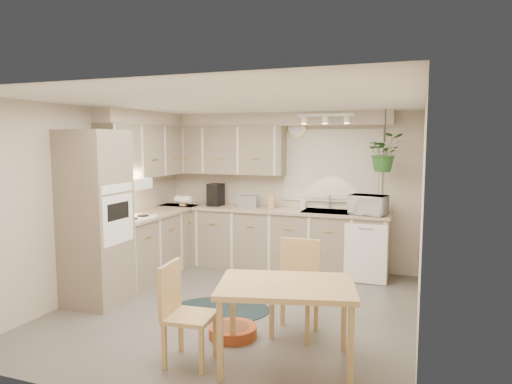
# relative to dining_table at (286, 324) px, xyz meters

# --- Properties ---
(floor) EXTENTS (4.20, 4.20, 0.00)m
(floor) POSITION_rel_dining_table_xyz_m (-0.92, 1.10, -0.37)
(floor) COLOR #625C56
(floor) RESTS_ON ground
(ceiling) EXTENTS (4.20, 4.20, 0.00)m
(ceiling) POSITION_rel_dining_table_xyz_m (-0.92, 1.10, 2.03)
(ceiling) COLOR white
(ceiling) RESTS_ON wall_back
(wall_back) EXTENTS (4.00, 0.04, 2.40)m
(wall_back) POSITION_rel_dining_table_xyz_m (-0.92, 3.20, 0.83)
(wall_back) COLOR beige
(wall_back) RESTS_ON floor
(wall_front) EXTENTS (4.00, 0.04, 2.40)m
(wall_front) POSITION_rel_dining_table_xyz_m (-0.92, -1.00, 0.83)
(wall_front) COLOR beige
(wall_front) RESTS_ON floor
(wall_left) EXTENTS (0.04, 4.20, 2.40)m
(wall_left) POSITION_rel_dining_table_xyz_m (-2.92, 1.10, 0.83)
(wall_left) COLOR beige
(wall_left) RESTS_ON floor
(wall_right) EXTENTS (0.04, 4.20, 2.40)m
(wall_right) POSITION_rel_dining_table_xyz_m (1.08, 1.10, 0.83)
(wall_right) COLOR beige
(wall_right) RESTS_ON floor
(base_cab_left) EXTENTS (0.60, 1.85, 0.90)m
(base_cab_left) POSITION_rel_dining_table_xyz_m (-2.62, 1.97, 0.08)
(base_cab_left) COLOR gray
(base_cab_left) RESTS_ON floor
(base_cab_back) EXTENTS (3.60, 0.60, 0.90)m
(base_cab_back) POSITION_rel_dining_table_xyz_m (-1.12, 2.90, 0.08)
(base_cab_back) COLOR gray
(base_cab_back) RESTS_ON floor
(counter_left) EXTENTS (0.64, 1.89, 0.04)m
(counter_left) POSITION_rel_dining_table_xyz_m (-2.61, 1.97, 0.55)
(counter_left) COLOR tan
(counter_left) RESTS_ON base_cab_left
(counter_back) EXTENTS (3.64, 0.64, 0.04)m
(counter_back) POSITION_rel_dining_table_xyz_m (-1.12, 2.89, 0.55)
(counter_back) COLOR tan
(counter_back) RESTS_ON base_cab_back
(oven_stack) EXTENTS (0.65, 0.65, 2.10)m
(oven_stack) POSITION_rel_dining_table_xyz_m (-2.59, 0.72, 0.68)
(oven_stack) COLOR gray
(oven_stack) RESTS_ON floor
(wall_oven_face) EXTENTS (0.02, 0.56, 0.58)m
(wall_oven_face) POSITION_rel_dining_table_xyz_m (-2.27, 0.72, 0.68)
(wall_oven_face) COLOR white
(wall_oven_face) RESTS_ON oven_stack
(upper_cab_left) EXTENTS (0.35, 2.00, 0.75)m
(upper_cab_left) POSITION_rel_dining_table_xyz_m (-2.74, 2.10, 1.46)
(upper_cab_left) COLOR gray
(upper_cab_left) RESTS_ON wall_left
(upper_cab_back) EXTENTS (2.00, 0.35, 0.75)m
(upper_cab_back) POSITION_rel_dining_table_xyz_m (-1.92, 3.02, 1.46)
(upper_cab_back) COLOR gray
(upper_cab_back) RESTS_ON wall_back
(soffit_left) EXTENTS (0.30, 2.00, 0.20)m
(soffit_left) POSITION_rel_dining_table_xyz_m (-2.77, 2.10, 1.93)
(soffit_left) COLOR beige
(soffit_left) RESTS_ON wall_left
(soffit_back) EXTENTS (3.60, 0.30, 0.20)m
(soffit_back) POSITION_rel_dining_table_xyz_m (-1.12, 3.05, 1.93)
(soffit_back) COLOR beige
(soffit_back) RESTS_ON wall_back
(cooktop) EXTENTS (0.52, 0.58, 0.02)m
(cooktop) POSITION_rel_dining_table_xyz_m (-2.60, 1.40, 0.58)
(cooktop) COLOR white
(cooktop) RESTS_ON counter_left
(range_hood) EXTENTS (0.40, 0.60, 0.14)m
(range_hood) POSITION_rel_dining_table_xyz_m (-2.62, 1.40, 1.03)
(range_hood) COLOR white
(range_hood) RESTS_ON upper_cab_left
(window_blinds) EXTENTS (1.40, 0.02, 1.00)m
(window_blinds) POSITION_rel_dining_table_xyz_m (-0.22, 3.17, 1.23)
(window_blinds) COLOR white
(window_blinds) RESTS_ON wall_back
(window_frame) EXTENTS (1.50, 0.02, 1.10)m
(window_frame) POSITION_rel_dining_table_xyz_m (-0.22, 3.18, 1.23)
(window_frame) COLOR beige
(window_frame) RESTS_ON wall_back
(sink) EXTENTS (0.70, 0.48, 0.10)m
(sink) POSITION_rel_dining_table_xyz_m (-0.22, 2.90, 0.53)
(sink) COLOR #9A9DA1
(sink) RESTS_ON counter_back
(dishwasher_front) EXTENTS (0.58, 0.02, 0.83)m
(dishwasher_front) POSITION_rel_dining_table_xyz_m (0.38, 2.59, 0.06)
(dishwasher_front) COLOR white
(dishwasher_front) RESTS_ON base_cab_back
(track_light_bar) EXTENTS (0.80, 0.04, 0.04)m
(track_light_bar) POSITION_rel_dining_table_xyz_m (-0.22, 2.65, 1.96)
(track_light_bar) COLOR white
(track_light_bar) RESTS_ON ceiling
(wall_clock) EXTENTS (0.30, 0.03, 0.30)m
(wall_clock) POSITION_rel_dining_table_xyz_m (-0.77, 3.17, 1.81)
(wall_clock) COLOR gold
(wall_clock) RESTS_ON wall_back
(dining_table) EXTENTS (1.32, 1.04, 0.74)m
(dining_table) POSITION_rel_dining_table_xyz_m (0.00, 0.00, 0.00)
(dining_table) COLOR tan
(dining_table) RESTS_ON floor
(chair_left) EXTENTS (0.45, 0.45, 0.90)m
(chair_left) POSITION_rel_dining_table_xyz_m (-0.81, -0.25, 0.08)
(chair_left) COLOR tan
(chair_left) RESTS_ON floor
(chair_back) EXTENTS (0.45, 0.45, 0.96)m
(chair_back) POSITION_rel_dining_table_xyz_m (-0.10, 0.65, 0.11)
(chair_back) COLOR tan
(chair_back) RESTS_ON floor
(braided_rug) EXTENTS (1.37, 1.17, 0.01)m
(braided_rug) POSITION_rel_dining_table_xyz_m (-1.09, 1.00, -0.36)
(braided_rug) COLOR black
(braided_rug) RESTS_ON floor
(pet_bed) EXTENTS (0.57, 0.57, 0.11)m
(pet_bed) POSITION_rel_dining_table_xyz_m (-0.66, 0.37, -0.31)
(pet_bed) COLOR #A94921
(pet_bed) RESTS_ON floor
(microwave) EXTENTS (0.55, 0.37, 0.34)m
(microwave) POSITION_rel_dining_table_xyz_m (0.38, 2.80, 0.74)
(microwave) COLOR white
(microwave) RESTS_ON counter_back
(soap_bottle) EXTENTS (0.10, 0.19, 0.08)m
(soap_bottle) POSITION_rel_dining_table_xyz_m (-0.61, 3.05, 0.61)
(soap_bottle) COLOR white
(soap_bottle) RESTS_ON counter_back
(hanging_plant) EXTENTS (0.64, 0.67, 0.41)m
(hanging_plant) POSITION_rel_dining_table_xyz_m (0.58, 2.80, 1.39)
(hanging_plant) COLOR #286026
(hanging_plant) RESTS_ON ceiling
(coffee_maker) EXTENTS (0.23, 0.27, 0.36)m
(coffee_maker) POSITION_rel_dining_table_xyz_m (-2.02, 2.90, 0.75)
(coffee_maker) COLOR black
(coffee_maker) RESTS_ON counter_back
(toaster) EXTENTS (0.31, 0.18, 0.18)m
(toaster) POSITION_rel_dining_table_xyz_m (-1.46, 2.92, 0.66)
(toaster) COLOR #9A9DA1
(toaster) RESTS_ON counter_back
(knife_block) EXTENTS (0.11, 0.11, 0.21)m
(knife_block) POSITION_rel_dining_table_xyz_m (-1.10, 2.95, 0.68)
(knife_block) COLOR tan
(knife_block) RESTS_ON counter_back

